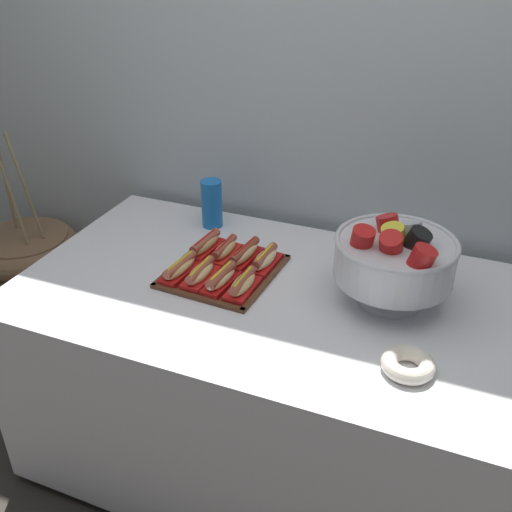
{
  "coord_description": "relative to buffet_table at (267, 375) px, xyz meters",
  "views": [
    {
      "loc": [
        0.55,
        -1.45,
        1.77
      ],
      "look_at": [
        -0.06,
        0.06,
        0.82
      ],
      "focal_mm": 41.45,
      "sensor_mm": 36.0,
      "label": 1
    }
  ],
  "objects": [
    {
      "name": "hot_dog_6",
      "position": [
        -0.13,
        0.12,
        0.39
      ],
      "size": [
        0.08,
        0.19,
        0.06
      ],
      "color": "#B21414",
      "rests_on": "serving_tray"
    },
    {
      "name": "hot_dog_0",
      "position": [
        -0.29,
        -0.04,
        0.39
      ],
      "size": [
        0.08,
        0.17,
        0.06
      ],
      "color": "#B21414",
      "rests_on": "serving_tray"
    },
    {
      "name": "hot_dog_1",
      "position": [
        -0.21,
        -0.05,
        0.39
      ],
      "size": [
        0.07,
        0.16,
        0.06
      ],
      "color": "red",
      "rests_on": "serving_tray"
    },
    {
      "name": "ground_plane",
      "position": [
        0.0,
        0.0,
        -0.39
      ],
      "size": [
        10.0,
        10.0,
        0.0
      ],
      "primitive_type": "plane",
      "color": "#38332D"
    },
    {
      "name": "back_wall",
      "position": [
        0.0,
        0.55,
        0.91
      ],
      "size": [
        6.0,
        0.1,
        2.6
      ],
      "primitive_type": "cube",
      "color": "#B2BCC1",
      "rests_on": "ground_plane"
    },
    {
      "name": "floor_vase",
      "position": [
        -1.23,
        0.25,
        -0.12
      ],
      "size": [
        0.55,
        0.55,
        1.1
      ],
      "color": "brown",
      "rests_on": "ground_plane"
    },
    {
      "name": "hot_dog_7",
      "position": [
        -0.05,
        0.11,
        0.39
      ],
      "size": [
        0.08,
        0.16,
        0.06
      ],
      "color": "red",
      "rests_on": "serving_tray"
    },
    {
      "name": "donut",
      "position": [
        0.47,
        -0.22,
        0.38
      ],
      "size": [
        0.14,
        0.14,
        0.04
      ],
      "color": "silver",
      "rests_on": "buffet_table"
    },
    {
      "name": "cup_stack",
      "position": [
        -0.35,
        0.33,
        0.45
      ],
      "size": [
        0.08,
        0.08,
        0.18
      ],
      "color": "blue",
      "rests_on": "buffet_table"
    },
    {
      "name": "hot_dog_3",
      "position": [
        -0.06,
        -0.05,
        0.39
      ],
      "size": [
        0.07,
        0.16,
        0.06
      ],
      "color": "red",
      "rests_on": "serving_tray"
    },
    {
      "name": "hot_dog_2",
      "position": [
        -0.14,
        -0.05,
        0.39
      ],
      "size": [
        0.08,
        0.17,
        0.06
      ],
      "color": "#B21414",
      "rests_on": "serving_tray"
    },
    {
      "name": "buffet_table",
      "position": [
        0.0,
        0.0,
        0.0
      ],
      "size": [
        1.58,
        0.91,
        0.75
      ],
      "color": "silver",
      "rests_on": "ground_plane"
    },
    {
      "name": "hot_dog_4",
      "position": [
        -0.28,
        0.12,
        0.39
      ],
      "size": [
        0.07,
        0.18,
        0.06
      ],
      "color": "red",
      "rests_on": "serving_tray"
    },
    {
      "name": "punch_bowl",
      "position": [
        0.37,
        0.08,
        0.51
      ],
      "size": [
        0.36,
        0.36,
        0.27
      ],
      "color": "silver",
      "rests_on": "buffet_table"
    },
    {
      "name": "hot_dog_5",
      "position": [
        -0.2,
        0.12,
        0.39
      ],
      "size": [
        0.07,
        0.16,
        0.06
      ],
      "color": "red",
      "rests_on": "serving_tray"
    },
    {
      "name": "serving_tray",
      "position": [
        -0.17,
        0.03,
        0.36
      ],
      "size": [
        0.35,
        0.38,
        0.01
      ],
      "color": "#56331E",
      "rests_on": "buffet_table"
    }
  ]
}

